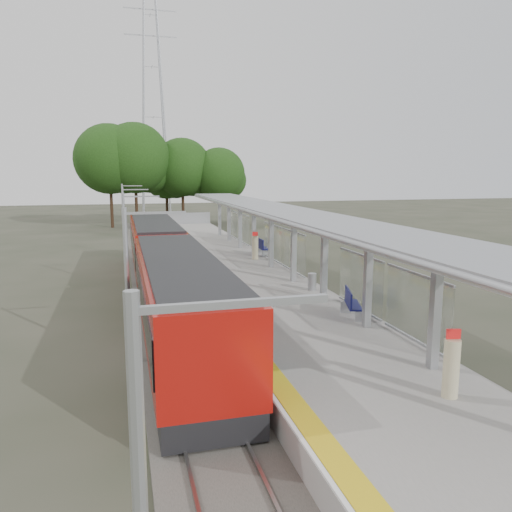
{
  "coord_description": "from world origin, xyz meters",
  "views": [
    {
      "loc": [
        -6.35,
        -9.75,
        6.5
      ],
      "look_at": [
        0.16,
        14.55,
        2.3
      ],
      "focal_mm": 35.0,
      "sensor_mm": 36.0,
      "label": 1
    }
  ],
  "objects_px": {
    "info_pillar_near": "(451,368)",
    "info_pillar_far": "(255,247)",
    "train": "(164,266)",
    "bench_near": "(351,303)",
    "bench_mid": "(262,246)",
    "bench_far": "(261,247)",
    "litter_bin": "(312,282)"
  },
  "relations": [
    {
      "from": "info_pillar_near",
      "to": "info_pillar_far",
      "type": "relative_size",
      "value": 0.99
    },
    {
      "from": "train",
      "to": "info_pillar_near",
      "type": "relative_size",
      "value": 15.74
    },
    {
      "from": "bench_near",
      "to": "bench_mid",
      "type": "xyz_separation_m",
      "value": [
        0.62,
        14.95,
        0.03
      ]
    },
    {
      "from": "bench_far",
      "to": "info_pillar_far",
      "type": "xyz_separation_m",
      "value": [
        -0.8,
        -1.38,
        0.17
      ]
    },
    {
      "from": "bench_near",
      "to": "bench_far",
      "type": "bearing_deg",
      "value": 105.52
    },
    {
      "from": "bench_mid",
      "to": "info_pillar_near",
      "type": "height_order",
      "value": "info_pillar_near"
    },
    {
      "from": "info_pillar_far",
      "to": "litter_bin",
      "type": "relative_size",
      "value": 2.16
    },
    {
      "from": "info_pillar_far",
      "to": "train",
      "type": "bearing_deg",
      "value": -116.68
    },
    {
      "from": "train",
      "to": "litter_bin",
      "type": "height_order",
      "value": "train"
    },
    {
      "from": "train",
      "to": "litter_bin",
      "type": "relative_size",
      "value": 33.66
    },
    {
      "from": "bench_near",
      "to": "info_pillar_far",
      "type": "distance_m",
      "value": 13.69
    },
    {
      "from": "bench_far",
      "to": "bench_mid",
      "type": "bearing_deg",
      "value": -90.95
    },
    {
      "from": "train",
      "to": "bench_near",
      "type": "xyz_separation_m",
      "value": [
        6.48,
        -7.12,
        -0.47
      ]
    },
    {
      "from": "bench_near",
      "to": "train",
      "type": "bearing_deg",
      "value": 150.19
    },
    {
      "from": "bench_near",
      "to": "info_pillar_near",
      "type": "bearing_deg",
      "value": -77.52
    },
    {
      "from": "train",
      "to": "bench_near",
      "type": "relative_size",
      "value": 16.25
    },
    {
      "from": "info_pillar_far",
      "to": "litter_bin",
      "type": "distance_m",
      "value": 9.08
    },
    {
      "from": "train",
      "to": "bench_near",
      "type": "height_order",
      "value": "train"
    },
    {
      "from": "train",
      "to": "litter_bin",
      "type": "distance_m",
      "value": 7.16
    },
    {
      "from": "train",
      "to": "bench_mid",
      "type": "height_order",
      "value": "train"
    },
    {
      "from": "train",
      "to": "info_pillar_near",
      "type": "bearing_deg",
      "value": -67.55
    },
    {
      "from": "bench_near",
      "to": "bench_mid",
      "type": "bearing_deg",
      "value": 105.52
    },
    {
      "from": "train",
      "to": "bench_mid",
      "type": "relative_size",
      "value": 16.11
    },
    {
      "from": "train",
      "to": "litter_bin",
      "type": "xyz_separation_m",
      "value": [
        6.68,
        -2.5,
        -0.64
      ]
    },
    {
      "from": "bench_near",
      "to": "bench_mid",
      "type": "distance_m",
      "value": 14.96
    },
    {
      "from": "train",
      "to": "bench_mid",
      "type": "xyz_separation_m",
      "value": [
        7.1,
        7.83,
        -0.44
      ]
    },
    {
      "from": "bench_far",
      "to": "info_pillar_far",
      "type": "distance_m",
      "value": 1.6
    },
    {
      "from": "litter_bin",
      "to": "info_pillar_far",
      "type": "bearing_deg",
      "value": 92.4
    },
    {
      "from": "bench_mid",
      "to": "bench_far",
      "type": "bearing_deg",
      "value": 89.24
    },
    {
      "from": "bench_far",
      "to": "info_pillar_near",
      "type": "xyz_separation_m",
      "value": [
        -1.28,
        -22.02,
        0.16
      ]
    },
    {
      "from": "litter_bin",
      "to": "train",
      "type": "bearing_deg",
      "value": 159.49
    },
    {
      "from": "bench_mid",
      "to": "litter_bin",
      "type": "bearing_deg",
      "value": -91.58
    }
  ]
}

